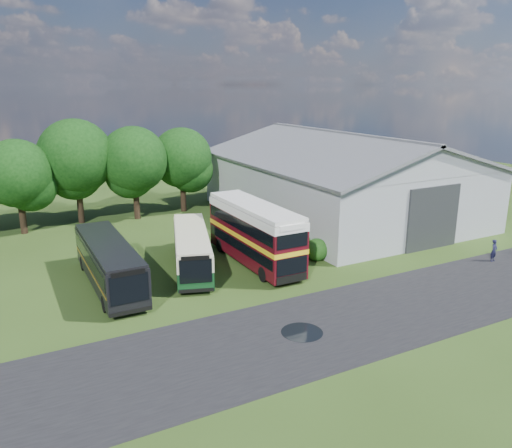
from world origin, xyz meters
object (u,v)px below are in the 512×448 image
storage_shed (339,173)px  bus_dark_single (109,263)px  bus_maroon_double (254,234)px  visitor_a (494,251)px  bus_green_single (192,249)px

storage_shed → bus_dark_single: size_ratio=2.32×
storage_shed → bus_maroon_double: storage_shed is taller
bus_dark_single → visitor_a: size_ratio=6.55×
bus_dark_single → visitor_a: bearing=-17.8°
storage_shed → bus_dark_single: storage_shed is taller
visitor_a → bus_green_single: bearing=143.6°
storage_shed → visitor_a: (1.82, -16.32, -3.35)m
bus_green_single → visitor_a: (19.99, -8.89, -0.64)m
bus_dark_single → bus_maroon_double: bearing=-2.6°
bus_maroon_double → bus_dark_single: bearing=176.9°
storage_shed → bus_green_single: bearing=-157.8°
bus_green_single → bus_dark_single: bus_dark_single is taller
storage_shed → visitor_a: storage_shed is taller
bus_green_single → bus_dark_single: bearing=-157.0°
bus_maroon_double → visitor_a: (15.59, -7.87, -1.37)m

